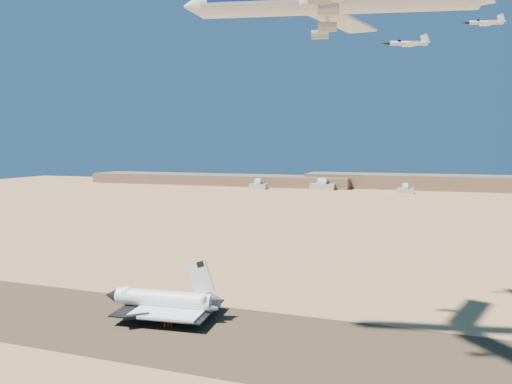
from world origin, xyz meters
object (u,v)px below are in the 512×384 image
(crew_c, at_px, (171,325))
(chase_jet_c, at_px, (407,43))
(shuttle, at_px, (163,301))
(crew_b, at_px, (168,325))
(crew_a, at_px, (165,325))
(chase_jet_d, at_px, (485,22))
(carrier_747, at_px, (326,1))

(crew_c, distance_m, chase_jet_c, 119.00)
(shuttle, distance_m, crew_b, 11.27)
(chase_jet_c, bearing_deg, crew_b, -166.51)
(crew_a, height_order, chase_jet_c, chase_jet_c)
(shuttle, height_order, crew_c, shuttle)
(chase_jet_d, bearing_deg, crew_b, -162.64)
(crew_c, bearing_deg, crew_a, 79.27)
(shuttle, height_order, carrier_747, carrier_747)
(shuttle, height_order, chase_jet_d, chase_jet_d)
(carrier_747, distance_m, chase_jet_c, 50.97)
(crew_c, height_order, chase_jet_c, chase_jet_c)
(shuttle, relative_size, chase_jet_d, 2.76)
(shuttle, distance_m, chase_jet_c, 117.36)
(crew_c, relative_size, chase_jet_d, 0.11)
(crew_b, distance_m, chase_jet_d, 147.76)
(carrier_747, bearing_deg, chase_jet_d, 45.23)
(carrier_747, distance_m, chase_jet_d, 78.70)
(crew_c, distance_m, chase_jet_d, 147.09)
(chase_jet_c, bearing_deg, chase_jet_d, 15.28)
(carrier_747, relative_size, crew_c, 49.75)
(carrier_747, height_order, crew_b, carrier_747)
(crew_a, bearing_deg, shuttle, 56.77)
(crew_a, relative_size, crew_c, 1.13)
(shuttle, bearing_deg, carrier_747, -16.96)
(crew_b, bearing_deg, chase_jet_c, -64.91)
(crew_c, relative_size, chase_jet_c, 0.11)
(crew_c, bearing_deg, shuttle, 7.61)
(carrier_747, height_order, crew_a, carrier_747)
(shuttle, xyz_separation_m, carrier_747, (54.98, -10.72, 87.12))
(crew_b, distance_m, chase_jet_c, 119.59)
(shuttle, bearing_deg, crew_a, -63.62)
(chase_jet_c, bearing_deg, crew_c, -166.15)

